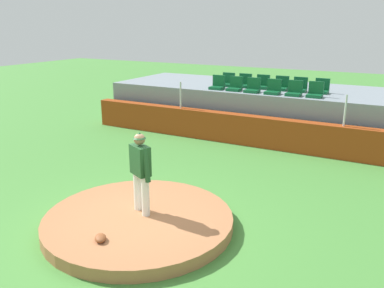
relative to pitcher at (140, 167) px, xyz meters
The scene contains 21 objects.
ground_plane 1.24m from the pitcher, 81.76° to the right, with size 60.00×60.00×0.00m, color #488B3A.
pitchers_mound 1.12m from the pitcher, 81.76° to the right, with size 3.80×3.80×0.25m, color #AC6F46.
pitcher is the anchor object (origin of this frame).
baseball 1.19m from the pitcher, 131.59° to the left, with size 0.07×0.07×0.07m, color white.
fielding_glove 1.58m from the pitcher, 89.55° to the right, with size 0.30×0.20×0.11m, color brown.
brick_barrier 6.32m from the pitcher, 89.79° to the left, with size 12.59×0.40×1.01m, color #9B3C14.
fence_post_left 6.85m from the pitcher, 113.35° to the left, with size 0.06×0.06×0.94m, color silver.
fence_post_right 6.92m from the pitcher, 65.30° to the left, with size 0.06×0.06×0.94m, color silver.
bleacher_platform 8.73m from the pitcher, 89.85° to the left, with size 12.37×3.94×1.62m, color gray.
stadium_chair_0 7.53m from the pitcher, 103.32° to the left, with size 0.48×0.44×0.50m.
stadium_chair_1 7.38m from the pitcher, 98.12° to the left, with size 0.48×0.44×0.50m.
stadium_chair_2 7.28m from the pitcher, 92.79° to the left, with size 0.48×0.44×0.50m.
stadium_chair_3 7.28m from the pitcher, 87.00° to the left, with size 0.48×0.44×0.50m.
stadium_chair_4 7.37m from the pitcher, 81.42° to the left, with size 0.48×0.44×0.50m.
stadium_chair_5 7.54m from the pitcher, 76.35° to the left, with size 0.48×0.44×0.50m.
stadium_chair_6 8.36m from the pitcher, 101.82° to the left, with size 0.48×0.44×0.50m.
stadium_chair_7 8.29m from the pitcher, 97.22° to the left, with size 0.48×0.44×0.50m.
stadium_chair_8 8.23m from the pitcher, 92.36° to the left, with size 0.48×0.44×0.50m.
stadium_chair_9 8.22m from the pitcher, 87.34° to the left, with size 0.48×0.44×0.50m.
stadium_chair_10 8.27m from the pitcher, 82.72° to the left, with size 0.48×0.44×0.50m.
stadium_chair_11 8.41m from the pitcher, 77.64° to the left, with size 0.48×0.44×0.50m.
Camera 1 is at (4.43, -5.92, 3.95)m, focal length 37.66 mm.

